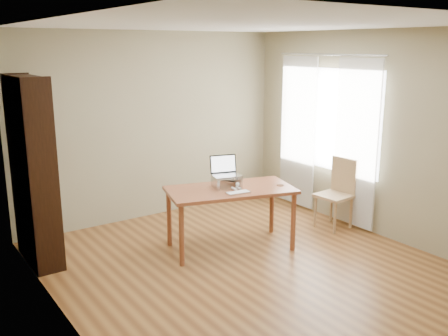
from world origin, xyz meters
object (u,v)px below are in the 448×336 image
laptop (224,170)px  bookshelf (34,171)px  desk (230,196)px  keyboard (238,193)px  cat (228,180)px  chair (338,191)px

laptop → bookshelf: bearing=173.8°
bookshelf → desk: size_ratio=1.28×
bookshelf → laptop: (1.99, -0.81, -0.11)m
bookshelf → desk: bookshelf is taller
desk → laptop: size_ratio=4.30×
bookshelf → keyboard: 2.29m
cat → chair: 1.65m
cat → bookshelf: bearing=162.5°
bookshelf → desk: bearing=-25.5°
desk → keyboard: size_ratio=5.64×
keyboard → chair: size_ratio=0.31×
keyboard → laptop: bearing=89.6°
laptop → cat: laptop is taller
keyboard → cat: size_ratio=0.59×
keyboard → chair: bearing=7.0°
bookshelf → laptop: bearing=-22.1°
laptop → cat: (0.03, -0.03, -0.12)m
bookshelf → cat: (2.03, -0.84, -0.23)m
chair → laptop: bearing=163.0°
laptop → chair: bearing=3.3°
laptop → chair: laptop is taller
desk → keyboard: 0.25m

